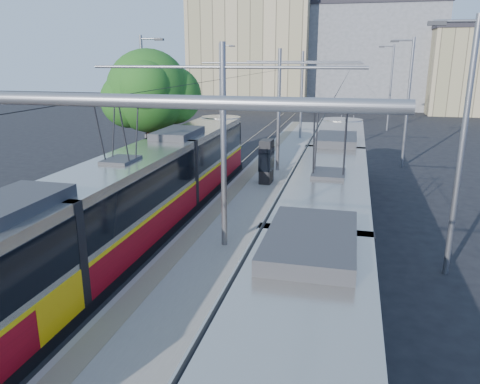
# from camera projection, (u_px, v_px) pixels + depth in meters

# --- Properties ---
(platform) EXTENTS (4.00, 50.00, 0.30)m
(platform) POSITION_uv_depth(u_px,v_px,m) (268.00, 185.00, 25.37)
(platform) COLOR gray
(platform) RESTS_ON ground
(tactile_strip_left) EXTENTS (0.70, 50.00, 0.01)m
(tactile_strip_left) POSITION_uv_depth(u_px,v_px,m) (242.00, 181.00, 25.65)
(tactile_strip_left) COLOR gray
(tactile_strip_left) RESTS_ON platform
(tactile_strip_right) EXTENTS (0.70, 50.00, 0.01)m
(tactile_strip_right) POSITION_uv_depth(u_px,v_px,m) (295.00, 184.00, 25.00)
(tactile_strip_right) COLOR gray
(tactile_strip_right) RESTS_ON platform
(rails) EXTENTS (8.71, 70.00, 0.03)m
(rails) POSITION_uv_depth(u_px,v_px,m) (268.00, 187.00, 25.41)
(rails) COLOR gray
(rails) RESTS_ON ground
(tram_left) EXTENTS (2.43, 27.85, 5.50)m
(tram_left) POSITION_uv_depth(u_px,v_px,m) (124.00, 204.00, 16.84)
(tram_left) COLOR black
(tram_left) RESTS_ON ground
(tram_right) EXTENTS (2.43, 29.49, 5.50)m
(tram_right) POSITION_uv_depth(u_px,v_px,m) (326.00, 219.00, 14.87)
(tram_right) COLOR black
(tram_right) RESTS_ON ground
(catenary) EXTENTS (9.20, 70.00, 7.00)m
(catenary) POSITION_uv_depth(u_px,v_px,m) (259.00, 109.00, 21.50)
(catenary) COLOR slate
(catenary) RESTS_ON platform
(street_lamps) EXTENTS (15.18, 38.22, 8.00)m
(street_lamps) POSITION_uv_depth(u_px,v_px,m) (281.00, 103.00, 27.99)
(street_lamps) COLOR slate
(street_lamps) RESTS_ON ground
(shelter) EXTENTS (0.69, 1.08, 2.33)m
(shelter) POSITION_uv_depth(u_px,v_px,m) (266.00, 160.00, 24.93)
(shelter) COLOR black
(shelter) RESTS_ON platform
(tree) EXTENTS (5.02, 4.64, 7.30)m
(tree) POSITION_uv_depth(u_px,v_px,m) (155.00, 92.00, 25.99)
(tree) COLOR #382314
(tree) RESTS_ON ground
(building_left) EXTENTS (16.32, 12.24, 15.13)m
(building_left) POSITION_uv_depth(u_px,v_px,m) (253.00, 52.00, 65.73)
(building_left) COLOR tan
(building_left) RESTS_ON ground
(building_centre) EXTENTS (18.36, 14.28, 13.84)m
(building_centre) POSITION_uv_depth(u_px,v_px,m) (370.00, 57.00, 66.05)
(building_centre) COLOR gray
(building_centre) RESTS_ON ground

